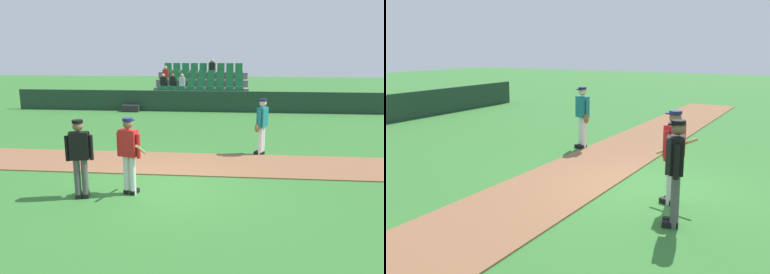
# 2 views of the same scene
# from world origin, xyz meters

# --- Properties ---
(ground_plane) EXTENTS (80.00, 80.00, 0.00)m
(ground_plane) POSITION_xyz_m (0.00, 0.00, 0.00)
(ground_plane) COLOR #33702D
(infield_dirt_path) EXTENTS (28.00, 2.19, 0.03)m
(infield_dirt_path) POSITION_xyz_m (0.00, 1.95, 0.01)
(infield_dirt_path) COLOR brown
(infield_dirt_path) RESTS_ON ground
(batter_red_jersey) EXTENTS (0.59, 0.80, 1.76)m
(batter_red_jersey) POSITION_xyz_m (-0.58, -0.51, 0.97)
(batter_red_jersey) COLOR silver
(batter_red_jersey) RESTS_ON ground
(umpire_home_plate) EXTENTS (0.57, 0.38, 1.76)m
(umpire_home_plate) POSITION_xyz_m (-1.58, -0.84, 1.00)
(umpire_home_plate) COLOR #4C4C4C
(umpire_home_plate) RESTS_ON ground
(runner_teal_jersey) EXTENTS (0.46, 0.60, 1.76)m
(runner_teal_jersey) POSITION_xyz_m (2.64, 3.16, 0.96)
(runner_teal_jersey) COLOR white
(runner_teal_jersey) RESTS_ON ground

